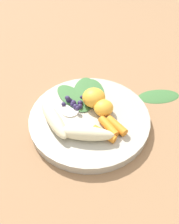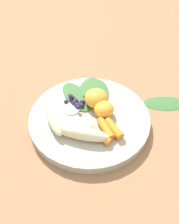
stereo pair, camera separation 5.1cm
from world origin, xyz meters
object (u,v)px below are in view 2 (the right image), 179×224
(banana_peeled_right, at_px, (53,115))
(bowl, at_px, (90,118))
(banana_peeled_left, at_px, (81,133))
(orange_segment_near, at_px, (96,98))
(kale_leaf_stray, at_px, (165,103))

(banana_peeled_right, bearing_deg, bowl, 79.64)
(banana_peeled_left, xyz_separation_m, banana_peeled_right, (0.08, -0.02, 0.00))
(bowl, xyz_separation_m, banana_peeled_right, (0.07, 0.05, 0.03))
(orange_segment_near, bearing_deg, banana_peeled_right, 51.73)
(bowl, height_order, banana_peeled_left, banana_peeled_left)
(bowl, xyz_separation_m, kale_leaf_stray, (-0.16, -0.14, -0.01))
(bowl, xyz_separation_m, banana_peeled_left, (-0.01, 0.07, 0.03))
(banana_peeled_left, bearing_deg, bowl, 87.99)
(kale_leaf_stray, bearing_deg, orange_segment_near, -172.18)
(bowl, bearing_deg, banana_peeled_right, 34.60)
(bowl, bearing_deg, banana_peeled_left, 97.73)
(bowl, relative_size, orange_segment_near, 5.07)
(banana_peeled_left, relative_size, kale_leaf_stray, 1.08)
(kale_leaf_stray, bearing_deg, bowl, -162.90)
(banana_peeled_right, relative_size, orange_segment_near, 2.21)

